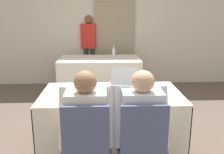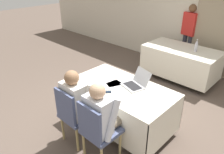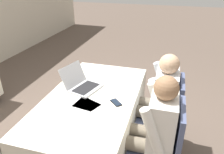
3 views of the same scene
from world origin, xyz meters
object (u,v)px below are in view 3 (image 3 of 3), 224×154
(cell_phone, at_px, (116,103))
(person_white_shirt, at_px, (157,99))
(person_checkered_shirt, at_px, (152,128))
(chair_near_left, at_px, (162,144))
(chair_near_right, at_px, (166,112))
(laptop, at_px, (82,84))

(cell_phone, relative_size, person_white_shirt, 0.12)
(cell_phone, bearing_deg, person_checkered_shirt, -72.03)
(chair_near_left, bearing_deg, person_checkered_shirt, -90.00)
(chair_near_right, xyz_separation_m, person_checkered_shirt, (-0.50, 0.10, 0.16))
(person_checkered_shirt, bearing_deg, chair_near_left, 90.00)
(chair_near_right, relative_size, person_checkered_shirt, 0.78)
(chair_near_left, height_order, person_white_shirt, person_white_shirt)
(laptop, distance_m, cell_phone, 0.48)
(chair_near_left, xyz_separation_m, chair_near_right, (0.50, 0.00, 0.00))
(laptop, distance_m, chair_near_right, 0.96)
(person_white_shirt, bearing_deg, chair_near_left, 11.86)
(chair_near_right, bearing_deg, person_checkered_shirt, -11.86)
(laptop, height_order, chair_near_left, laptop)
(cell_phone, distance_m, person_white_shirt, 0.49)
(laptop, distance_m, person_checkered_shirt, 0.90)
(cell_phone, xyz_separation_m, chair_near_left, (-0.19, -0.48, -0.23))
(cell_phone, relative_size, person_checkered_shirt, 0.12)
(person_checkered_shirt, xyz_separation_m, person_white_shirt, (0.50, 0.00, 0.00))
(laptop, height_order, person_checkered_shirt, person_checkered_shirt)
(laptop, distance_m, person_white_shirt, 0.83)
(cell_phone, bearing_deg, chair_near_right, -12.54)
(person_checkered_shirt, relative_size, person_white_shirt, 1.00)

